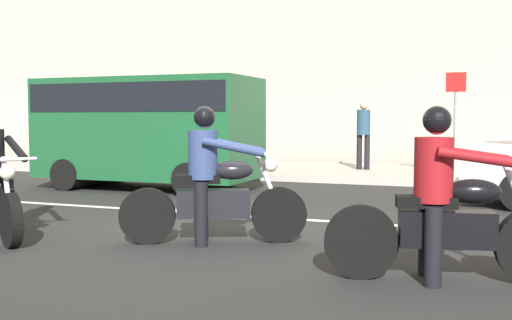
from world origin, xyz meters
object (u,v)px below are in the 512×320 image
(motorcycle_with_rider_crimson, at_px, (445,210))
(pedestrian_bystander, at_px, (363,130))
(street_sign_post, at_px, (455,112))
(motorcycle_with_rider_denim_blue, at_px, (213,187))
(parked_van_forest_green, at_px, (148,125))

(motorcycle_with_rider_crimson, xyz_separation_m, pedestrian_bystander, (-2.70, 9.96, 0.52))
(street_sign_post, distance_m, pedestrian_bystander, 2.52)
(motorcycle_with_rider_denim_blue, bearing_deg, street_sign_post, 74.82)
(parked_van_forest_green, xyz_separation_m, street_sign_post, (5.82, 3.69, 0.28))
(motorcycle_with_rider_crimson, height_order, parked_van_forest_green, parked_van_forest_green)
(parked_van_forest_green, bearing_deg, pedestrian_bystander, 52.81)
(motorcycle_with_rider_crimson, relative_size, parked_van_forest_green, 0.48)
(parked_van_forest_green, xyz_separation_m, pedestrian_bystander, (3.53, 4.66, -0.15))
(motorcycle_with_rider_denim_blue, bearing_deg, parked_van_forest_green, 128.45)
(parked_van_forest_green, bearing_deg, motorcycle_with_rider_crimson, -40.39)
(parked_van_forest_green, bearing_deg, motorcycle_with_rider_denim_blue, -51.55)
(motorcycle_with_rider_denim_blue, distance_m, motorcycle_with_rider_crimson, 2.75)
(motorcycle_with_rider_denim_blue, xyz_separation_m, street_sign_post, (2.23, 8.21, 0.94))
(street_sign_post, xyz_separation_m, pedestrian_bystander, (-2.29, 0.97, -0.43))
(motorcycle_with_rider_denim_blue, bearing_deg, motorcycle_with_rider_crimson, -16.44)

